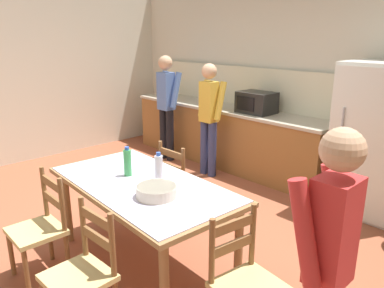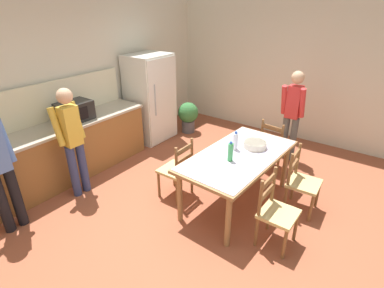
{
  "view_description": "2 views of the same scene",
  "coord_description": "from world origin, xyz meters",
  "px_view_note": "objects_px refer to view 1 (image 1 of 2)",
  "views": [
    {
      "loc": [
        2.91,
        -2.07,
        2.01
      ],
      "look_at": [
        0.41,
        0.28,
        1.0
      ],
      "focal_mm": 35.0,
      "sensor_mm": 36.0,
      "label": 1
    },
    {
      "loc": [
        -2.82,
        -1.92,
        2.66
      ],
      "look_at": [
        0.04,
        0.16,
        0.95
      ],
      "focal_mm": 28.0,
      "sensor_mm": 36.0,
      "label": 2
    }
  ],
  "objects_px": {
    "microwave": "(256,102)",
    "bottle_off_centre": "(159,169)",
    "bottle_near_centre": "(127,162)",
    "serving_bowl": "(157,190)",
    "chair_side_far_left": "(181,183)",
    "person_at_counter": "(209,114)",
    "chair_side_near_left": "(41,228)",
    "chair_head_end": "(245,283)",
    "person_by_table": "(327,262)",
    "refrigerator": "(377,141)",
    "person_at_sink": "(167,102)",
    "dining_table": "(142,191)",
    "chair_side_near_right": "(83,274)"
  },
  "relations": [
    {
      "from": "person_at_sink",
      "to": "bottle_near_centre",
      "type": "bearing_deg",
      "value": -136.76
    },
    {
      "from": "bottle_off_centre",
      "to": "chair_head_end",
      "type": "xyz_separation_m",
      "value": [
        1.1,
        -0.16,
        -0.46
      ]
    },
    {
      "from": "microwave",
      "to": "bottle_near_centre",
      "type": "xyz_separation_m",
      "value": [
        0.5,
        -2.53,
        -0.17
      ]
    },
    {
      "from": "person_at_sink",
      "to": "person_at_counter",
      "type": "xyz_separation_m",
      "value": [
        0.97,
        -0.02,
        -0.04
      ]
    },
    {
      "from": "bottle_near_centre",
      "to": "chair_head_end",
      "type": "height_order",
      "value": "bottle_near_centre"
    },
    {
      "from": "person_at_sink",
      "to": "person_by_table",
      "type": "relative_size",
      "value": 1.05
    },
    {
      "from": "microwave",
      "to": "chair_side_near_right",
      "type": "height_order",
      "value": "microwave"
    },
    {
      "from": "bottle_near_centre",
      "to": "bottle_off_centre",
      "type": "relative_size",
      "value": 1.0
    },
    {
      "from": "chair_side_far_left",
      "to": "person_at_counter",
      "type": "height_order",
      "value": "person_at_counter"
    },
    {
      "from": "serving_bowl",
      "to": "refrigerator",
      "type": "bearing_deg",
      "value": 75.92
    },
    {
      "from": "chair_side_far_left",
      "to": "person_at_counter",
      "type": "bearing_deg",
      "value": -58.0
    },
    {
      "from": "microwave",
      "to": "bottle_near_centre",
      "type": "height_order",
      "value": "microwave"
    },
    {
      "from": "microwave",
      "to": "chair_side_far_left",
      "type": "relative_size",
      "value": 0.55
    },
    {
      "from": "dining_table",
      "to": "person_at_counter",
      "type": "bearing_deg",
      "value": 119.88
    },
    {
      "from": "serving_bowl",
      "to": "chair_side_far_left",
      "type": "distance_m",
      "value": 1.17
    },
    {
      "from": "bottle_off_centre",
      "to": "chair_head_end",
      "type": "relative_size",
      "value": 0.3
    },
    {
      "from": "refrigerator",
      "to": "dining_table",
      "type": "relative_size",
      "value": 0.93
    },
    {
      "from": "bottle_near_centre",
      "to": "chair_head_end",
      "type": "bearing_deg",
      "value": -2.51
    },
    {
      "from": "person_at_sink",
      "to": "person_by_table",
      "type": "bearing_deg",
      "value": -118.96
    },
    {
      "from": "chair_side_near_left",
      "to": "microwave",
      "type": "bearing_deg",
      "value": 95.65
    },
    {
      "from": "chair_side_near_left",
      "to": "chair_side_far_left",
      "type": "relative_size",
      "value": 1.0
    },
    {
      "from": "bottle_off_centre",
      "to": "chair_side_near_right",
      "type": "height_order",
      "value": "bottle_off_centre"
    },
    {
      "from": "microwave",
      "to": "chair_side_far_left",
      "type": "distance_m",
      "value": 1.9
    },
    {
      "from": "refrigerator",
      "to": "bottle_off_centre",
      "type": "xyz_separation_m",
      "value": [
        -0.87,
        -2.41,
        0.04
      ]
    },
    {
      "from": "dining_table",
      "to": "person_at_counter",
      "type": "height_order",
      "value": "person_at_counter"
    },
    {
      "from": "chair_side_near_right",
      "to": "chair_head_end",
      "type": "relative_size",
      "value": 1.0
    },
    {
      "from": "microwave",
      "to": "bottle_off_centre",
      "type": "distance_m",
      "value": 2.57
    },
    {
      "from": "dining_table",
      "to": "bottle_off_centre",
      "type": "bearing_deg",
      "value": 49.61
    },
    {
      "from": "bottle_near_centre",
      "to": "chair_head_end",
      "type": "distance_m",
      "value": 1.49
    },
    {
      "from": "chair_side_near_left",
      "to": "bottle_near_centre",
      "type": "bearing_deg",
      "value": 74.53
    },
    {
      "from": "person_at_counter",
      "to": "bottle_off_centre",
      "type": "bearing_deg",
      "value": -146.63
    },
    {
      "from": "bottle_off_centre",
      "to": "microwave",
      "type": "bearing_deg",
      "value": 108.77
    },
    {
      "from": "dining_table",
      "to": "bottle_near_centre",
      "type": "bearing_deg",
      "value": 177.36
    },
    {
      "from": "chair_side_near_left",
      "to": "chair_head_end",
      "type": "bearing_deg",
      "value": 23.44
    },
    {
      "from": "chair_side_far_left",
      "to": "chair_side_near_left",
      "type": "bearing_deg",
      "value": 86.76
    },
    {
      "from": "microwave",
      "to": "chair_head_end",
      "type": "bearing_deg",
      "value": -53.4
    },
    {
      "from": "chair_side_far_left",
      "to": "chair_side_near_right",
      "type": "bearing_deg",
      "value": 114.9
    },
    {
      "from": "refrigerator",
      "to": "bottle_near_centre",
      "type": "xyz_separation_m",
      "value": [
        -1.19,
        -2.51,
        0.04
      ]
    },
    {
      "from": "bottle_off_centre",
      "to": "chair_side_near_right",
      "type": "xyz_separation_m",
      "value": [
        0.27,
        -0.89,
        -0.46
      ]
    },
    {
      "from": "dining_table",
      "to": "person_at_sink",
      "type": "height_order",
      "value": "person_at_sink"
    },
    {
      "from": "bottle_off_centre",
      "to": "serving_bowl",
      "type": "xyz_separation_m",
      "value": [
        0.22,
        -0.2,
        -0.07
      ]
    },
    {
      "from": "refrigerator",
      "to": "microwave",
      "type": "distance_m",
      "value": 1.71
    },
    {
      "from": "bottle_off_centre",
      "to": "bottle_near_centre",
      "type": "bearing_deg",
      "value": -162.38
    },
    {
      "from": "person_by_table",
      "to": "microwave",
      "type": "bearing_deg",
      "value": -47.03
    },
    {
      "from": "refrigerator",
      "to": "microwave",
      "type": "relative_size",
      "value": 3.45
    },
    {
      "from": "refrigerator",
      "to": "person_by_table",
      "type": "relative_size",
      "value": 1.08
    },
    {
      "from": "bottle_off_centre",
      "to": "person_at_sink",
      "type": "relative_size",
      "value": 0.16
    },
    {
      "from": "person_at_sink",
      "to": "serving_bowl",
      "type": "bearing_deg",
      "value": -130.97
    },
    {
      "from": "bottle_near_centre",
      "to": "chair_side_far_left",
      "type": "xyz_separation_m",
      "value": [
        -0.14,
        0.77,
        -0.46
      ]
    },
    {
      "from": "bottle_near_centre",
      "to": "serving_bowl",
      "type": "height_order",
      "value": "bottle_near_centre"
    }
  ]
}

